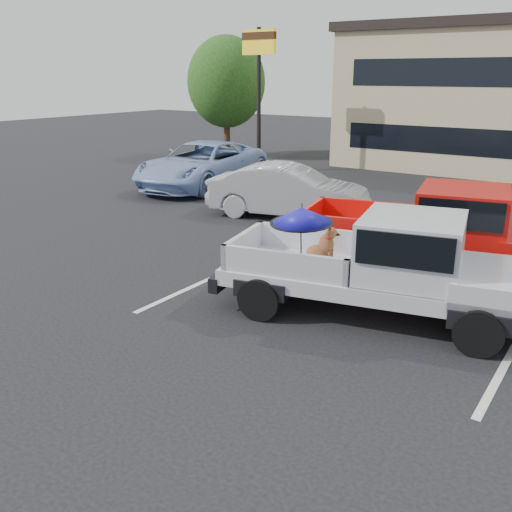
# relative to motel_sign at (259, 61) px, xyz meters

# --- Properties ---
(ground) EXTENTS (90.00, 90.00, 0.00)m
(ground) POSITION_rel_motel_sign_xyz_m (10.00, -14.00, -4.65)
(ground) COLOR black
(ground) RESTS_ON ground
(stripe_left) EXTENTS (0.12, 5.00, 0.01)m
(stripe_left) POSITION_rel_motel_sign_xyz_m (7.00, -12.00, -4.65)
(stripe_left) COLOR silver
(stripe_left) RESTS_ON ground
(motel_sign) EXTENTS (1.60, 0.22, 6.00)m
(motel_sign) POSITION_rel_motel_sign_xyz_m (0.00, 0.00, 0.00)
(motel_sign) COLOR black
(motel_sign) RESTS_ON ground
(tree_left) EXTENTS (3.96, 3.96, 6.02)m
(tree_left) POSITION_rel_motel_sign_xyz_m (-4.00, 3.00, -0.92)
(tree_left) COLOR #332114
(tree_left) RESTS_ON ground
(silver_pickup) EXTENTS (5.97, 3.10, 2.06)m
(silver_pickup) POSITION_rel_motel_sign_xyz_m (10.96, -12.09, -3.60)
(silver_pickup) COLOR black
(silver_pickup) RESTS_ON ground
(red_pickup) EXTENTS (6.21, 3.21, 1.95)m
(red_pickup) POSITION_rel_motel_sign_xyz_m (11.14, -9.42, -3.59)
(red_pickup) COLOR black
(red_pickup) RESTS_ON ground
(silver_sedan) EXTENTS (5.03, 2.78, 1.57)m
(silver_sedan) POSITION_rel_motel_sign_xyz_m (5.52, -6.65, -3.87)
(silver_sedan) COLOR #A7A9AF
(silver_sedan) RESTS_ON ground
(blue_suv) EXTENTS (3.41, 6.35, 1.69)m
(blue_suv) POSITION_rel_motel_sign_xyz_m (0.34, -4.38, -3.80)
(blue_suv) COLOR #8FA9D5
(blue_suv) RESTS_ON ground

